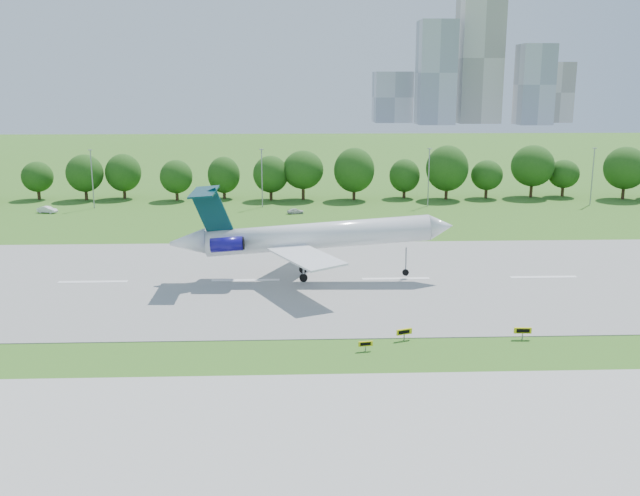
{
  "coord_description": "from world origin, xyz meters",
  "views": [
    {
      "loc": [
        -13.72,
        -66.14,
        25.69
      ],
      "look_at": [
        -10.41,
        18.0,
        6.01
      ],
      "focal_mm": 40.0,
      "sensor_mm": 36.0,
      "label": 1
    }
  ],
  "objects_px": {
    "airliner": "(304,236)",
    "service_vehicle_a": "(47,210)",
    "taxi_sign_left": "(404,332)",
    "service_vehicle_b": "(295,211)"
  },
  "relations": [
    {
      "from": "airliner",
      "to": "service_vehicle_a",
      "type": "xyz_separation_m",
      "value": [
        -50.74,
        51.93,
        -5.4
      ]
    },
    {
      "from": "taxi_sign_left",
      "to": "airliner",
      "type": "bearing_deg",
      "value": 93.2
    },
    {
      "from": "airliner",
      "to": "taxi_sign_left",
      "type": "height_order",
      "value": "airliner"
    },
    {
      "from": "taxi_sign_left",
      "to": "service_vehicle_a",
      "type": "xyz_separation_m",
      "value": [
        -60.54,
        74.9,
        -0.22
      ]
    },
    {
      "from": "airliner",
      "to": "service_vehicle_b",
      "type": "xyz_separation_m",
      "value": [
        -0.86,
        49.02,
        -5.5
      ]
    },
    {
      "from": "airliner",
      "to": "service_vehicle_b",
      "type": "distance_m",
      "value": 49.34
    },
    {
      "from": "airliner",
      "to": "taxi_sign_left",
      "type": "relative_size",
      "value": 22.29
    },
    {
      "from": "service_vehicle_b",
      "to": "service_vehicle_a",
      "type": "bearing_deg",
      "value": 73.52
    },
    {
      "from": "airliner",
      "to": "service_vehicle_a",
      "type": "relative_size",
      "value": 9.28
    },
    {
      "from": "taxi_sign_left",
      "to": "service_vehicle_a",
      "type": "bearing_deg",
      "value": 109.04
    }
  ]
}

